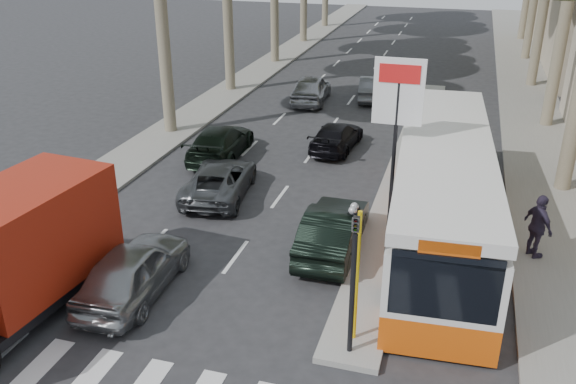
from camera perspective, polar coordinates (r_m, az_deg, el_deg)
name	(u,v)px	position (r m, az deg, el deg)	size (l,w,h in m)	color
ground	(240,298)	(16.58, -4.47, -9.85)	(120.00, 120.00, 0.00)	#28282B
sidewalk_right	(526,89)	(39.02, 21.39, 8.95)	(3.20, 70.00, 0.12)	gray
median_left	(274,62)	(43.79, -1.35, 12.11)	(2.40, 64.00, 0.12)	gray
traffic_island	(409,163)	(25.54, 11.21, 2.68)	(1.50, 26.00, 0.16)	gray
billboard	(396,121)	(18.70, 10.11, 6.55)	(1.50, 12.10, 5.60)	yellow
traffic_light_island	(354,263)	(13.28, 6.18, -6.65)	(0.16, 0.41, 3.60)	black
silver_hatchback	(134,270)	(16.83, -14.25, -7.05)	(1.75, 4.34, 1.48)	gray
dark_hatchback	(333,229)	(18.40, 4.24, -3.50)	(1.53, 4.40, 1.45)	black
queue_car_a	(220,180)	(22.20, -6.41, 1.16)	(2.06, 4.48, 1.24)	#46494D
queue_car_b	(336,136)	(26.74, 4.56, 5.22)	(1.64, 4.03, 1.17)	black
queue_car_c	(311,89)	(33.77, 2.16, 9.64)	(1.79, 4.45, 1.52)	#96979D
queue_car_d	(373,88)	(34.65, 7.92, 9.63)	(1.39, 3.98, 1.31)	#505358
queue_car_e	(220,142)	(25.80, -6.35, 4.65)	(1.91, 4.71, 1.37)	black
red_truck	(11,256)	(16.41, -24.49, -5.44)	(2.89, 6.39, 3.31)	black
city_bus	(442,189)	(19.22, 14.22, 0.28)	(3.44, 12.43, 3.24)	#D44D0B
motorcycle	(353,231)	(18.30, 6.06, -3.64)	(0.71, 1.95, 1.66)	black
pedestrian_near	(538,226)	(19.13, 22.35, -3.00)	(1.15, 0.56, 1.96)	#362D44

